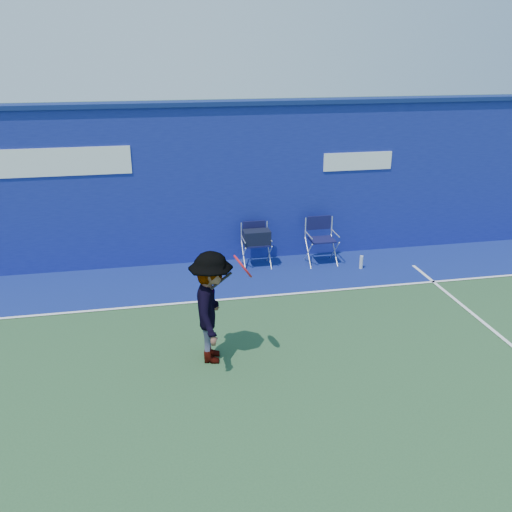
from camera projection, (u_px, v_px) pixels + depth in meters
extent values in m
plane|color=#294D2B|center=(206.00, 427.00, 6.12)|extent=(80.00, 80.00, 0.00)
cube|color=navy|center=(174.00, 187.00, 10.33)|extent=(24.00, 0.40, 3.00)
cube|color=navy|center=(169.00, 104.00, 9.77)|extent=(24.00, 0.50, 0.08)
cube|color=white|center=(358.00, 161.00, 10.64)|extent=(1.40, 0.02, 0.35)
cube|color=navy|center=(182.00, 282.00, 9.87)|extent=(24.00, 1.80, 0.01)
cube|color=white|center=(185.00, 303.00, 9.04)|extent=(24.00, 0.06, 0.01)
cube|color=#11113F|center=(256.00, 244.00, 10.42)|extent=(0.45, 0.38, 0.03)
cube|color=silver|center=(254.00, 231.00, 10.55)|extent=(0.51, 0.02, 0.37)
cube|color=#11113F|center=(254.00, 227.00, 10.52)|extent=(0.45, 0.02, 0.26)
cube|color=black|center=(257.00, 237.00, 10.34)|extent=(0.51, 0.30, 0.28)
cube|color=#11113F|center=(322.00, 240.00, 10.54)|extent=(0.48, 0.40, 0.03)
cube|color=silver|center=(319.00, 227.00, 10.69)|extent=(0.54, 0.02, 0.39)
cube|color=#11113F|center=(319.00, 223.00, 10.66)|extent=(0.48, 0.03, 0.28)
cylinder|color=silver|center=(361.00, 262.00, 10.41)|extent=(0.07, 0.07, 0.26)
imported|color=#EA4738|center=(212.00, 308.00, 7.17)|extent=(0.73, 1.08, 1.56)
torus|color=#AE171E|center=(243.00, 266.00, 6.91)|extent=(0.28, 0.40, 0.32)
cylinder|color=gray|center=(243.00, 266.00, 6.91)|extent=(0.22, 0.33, 0.26)
cylinder|color=black|center=(221.00, 281.00, 6.97)|extent=(0.30, 0.07, 0.22)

